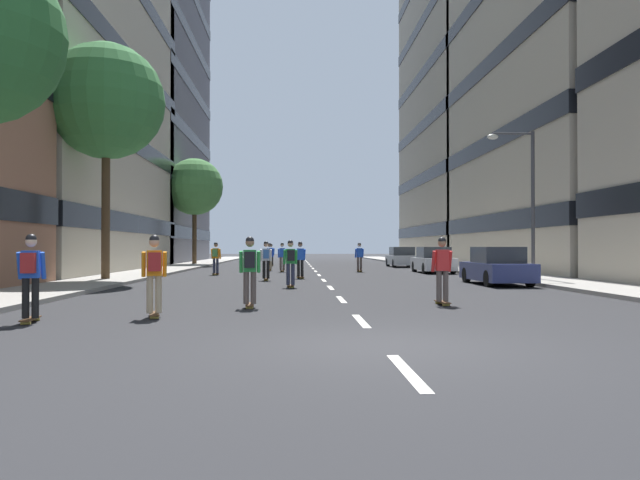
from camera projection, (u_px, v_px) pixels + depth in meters
name	position (u px, v px, depth m)	size (l,w,h in m)	color
ground_plane	(314.00, 270.00, 39.80)	(183.44, 183.44, 0.00)	#28282B
sidewalk_left	(180.00, 267.00, 43.19)	(3.07, 84.08, 0.14)	#9E9991
sidewalk_right	(442.00, 267.00, 44.04)	(3.07, 84.08, 0.14)	#9E9991
lane_markings	(313.00, 268.00, 42.22)	(0.16, 72.20, 0.01)	silver
building_left_mid	(18.00, 31.00, 36.60)	(14.47, 23.59, 29.27)	#BCB29E
building_left_far	(119.00, 94.00, 57.96)	(14.47, 22.28, 32.47)	slate
building_right_mid	(601.00, 71.00, 38.20)	(14.47, 21.74, 25.34)	#BCB29E
building_right_far	(491.00, 83.00, 59.60)	(14.47, 22.74, 35.51)	#B2A893
parked_car_near	(497.00, 267.00, 24.08)	(1.82, 4.40, 1.52)	navy
parked_car_mid	(402.00, 258.00, 45.24)	(1.82, 4.40, 1.52)	#B2B7BF
parked_car_far	(433.00, 261.00, 35.03)	(1.82, 4.40, 1.52)	silver
street_tree_mid	(106.00, 102.00, 26.06)	(5.02, 5.02, 10.24)	#4C3823
street_tree_far	(195.00, 187.00, 49.39)	(4.68, 4.68, 8.68)	#4C3823
streetlamp_right	(525.00, 188.00, 26.50)	(2.13, 0.30, 6.50)	#3F3F44
skater_0	(250.00, 267.00, 14.95)	(0.54, 0.91, 1.78)	brown
skater_1	(266.00, 258.00, 27.00)	(0.54, 0.91, 1.78)	brown
skater_2	(30.00, 272.00, 11.96)	(0.56, 0.92, 1.78)	brown
skater_3	(282.00, 256.00, 36.41)	(0.54, 0.91, 1.78)	brown
skater_4	(271.00, 254.00, 47.84)	(0.57, 0.92, 1.78)	brown
skater_5	(442.00, 267.00, 15.65)	(0.54, 0.91, 1.78)	brown
skater_6	(216.00, 256.00, 32.37)	(0.55, 0.92, 1.78)	brown
skater_7	(359.00, 256.00, 36.32)	(0.54, 0.91, 1.78)	brown
skater_8	(269.00, 255.00, 38.25)	(0.55, 0.91, 1.78)	brown
skater_9	(291.00, 260.00, 22.39)	(0.55, 0.92, 1.78)	brown
skater_10	(154.00, 270.00, 12.87)	(0.57, 0.92, 1.78)	brown
skater_11	(300.00, 258.00, 28.79)	(0.57, 0.92, 1.78)	brown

